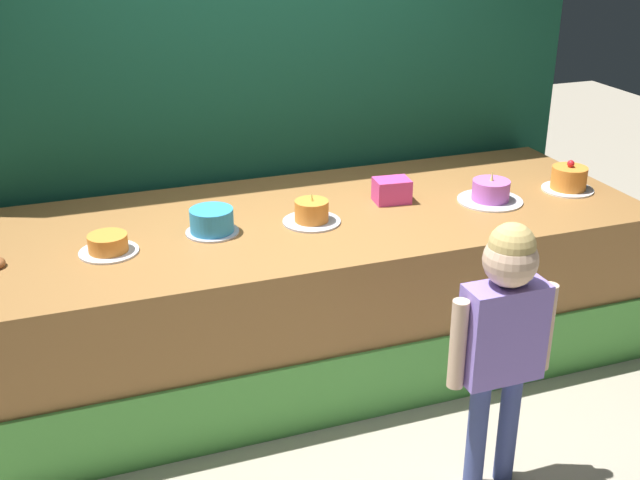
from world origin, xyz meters
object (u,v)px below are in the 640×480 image
Objects in this scene: cake_far_right at (569,179)px; cake_left at (212,222)px; cake_right at (491,192)px; pink_box at (392,190)px; cake_center at (312,213)px; child_figure at (504,324)px; cake_far_left at (108,245)px.

cake_left is at bearing 177.90° from cake_far_right.
pink_box is at bearing 160.59° from cake_right.
cake_right is (1.51, -0.08, -0.01)m from cake_left.
pink_box is 0.63× the size of cake_center.
cake_left is (-0.90, 1.20, 0.10)m from child_figure.
cake_right reaches higher than cake_far_left.
child_figure is at bearing -134.52° from cake_far_right.
cake_left is 0.89× the size of cake_center.
cake_far_left is at bearing 179.83° from cake_far_right.
cake_right reaches higher than cake_center.
child_figure reaches higher than pink_box.
child_figure is 3.47× the size of cake_right.
child_figure is 4.13× the size of cake_center.
cake_center is 1.00m from cake_right.
cake_far_right is at bearing -1.43° from cake_center.
pink_box is at bearing 85.53° from child_figure.
cake_far_left is 2.01m from cake_right.
cake_far_right reaches higher than cake_right.
cake_right is at bearing -3.07° from cake_left.
child_figure is 1.30m from pink_box.
child_figure reaches higher than cake_left.
cake_left is at bearing 127.02° from child_figure.
cake_center reaches higher than cake_left.
pink_box is 1.01m from cake_left.
pink_box is at bearing 5.47° from cake_left.
pink_box is 1.02m from cake_far_right.
child_figure is at bearing -94.47° from pink_box.
cake_left is at bearing 7.49° from cake_far_left.
cake_center is 1.51m from cake_far_right.
pink_box is 0.53× the size of cake_right.
cake_far_right is (1.00, -0.17, -0.00)m from pink_box.
cake_right is 1.23× the size of cake_far_right.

